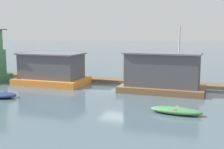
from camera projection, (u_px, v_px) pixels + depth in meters
name	position (u px, v px, depth m)	size (l,w,h in m)	color
ground_plane	(116.00, 89.00, 26.91)	(200.00, 200.00, 0.00)	#475B66
dock_walkway	(127.00, 81.00, 30.06)	(42.40, 1.90, 0.30)	brown
houseboat_orange	(52.00, 70.00, 29.19)	(6.47, 4.01, 2.92)	orange
houseboat_brown	(162.00, 74.00, 25.41)	(6.85, 3.51, 5.35)	brown
dinghy_green	(176.00, 111.00, 18.96)	(3.28, 1.34, 0.43)	#47844C
mooring_post_far_left	(83.00, 72.00, 30.17)	(0.23, 0.23, 2.00)	#846B4C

